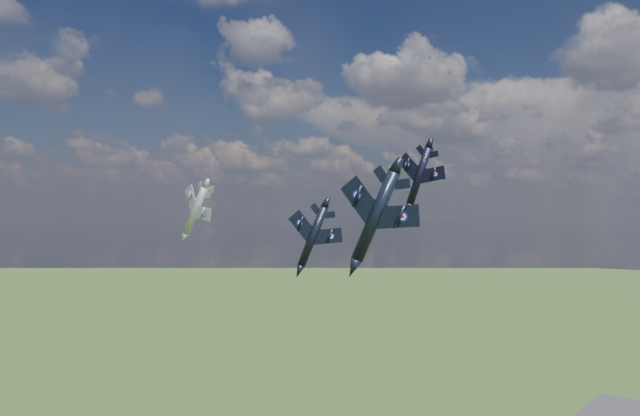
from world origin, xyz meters
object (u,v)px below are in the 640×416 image
Objects in this scene: jet_high_navy at (419,176)px; jet_right_navy at (376,216)px; jet_lead_navy at (313,236)px; jet_left_silver at (195,210)px.

jet_right_navy is at bearing -71.10° from jet_high_navy.
jet_lead_navy is 23.37m from jet_high_navy.
jet_lead_navy is 0.94× the size of jet_high_navy.
jet_right_navy reaches higher than jet_lead_navy.
jet_left_silver is (-45.64, 14.27, 1.06)m from jet_right_navy.
jet_lead_navy is 26.16m from jet_left_silver.
jet_lead_navy is at bearing 5.93° from jet_left_silver.
jet_lead_navy is 24.35m from jet_right_navy.
jet_right_navy is (19.77, -13.91, 2.86)m from jet_lead_navy.
jet_right_navy is at bearing -10.65° from jet_left_silver.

